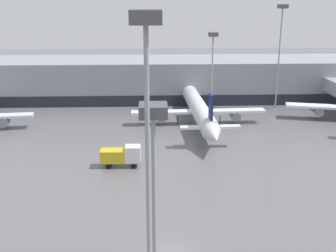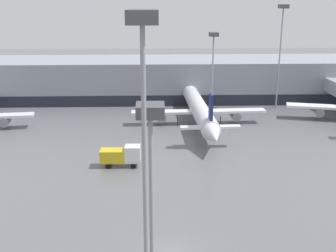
{
  "view_description": "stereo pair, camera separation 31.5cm",
  "coord_description": "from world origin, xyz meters",
  "px_view_note": "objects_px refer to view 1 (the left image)",
  "views": [
    {
      "loc": [
        -1.69,
        -33.43,
        22.45
      ],
      "look_at": [
        0.78,
        29.84,
        3.0
      ],
      "focal_mm": 45.0,
      "sensor_mm": 36.0,
      "label": 1
    },
    {
      "loc": [
        -1.37,
        -33.44,
        22.45
      ],
      "look_at": [
        0.78,
        29.84,
        3.0
      ],
      "focal_mm": 45.0,
      "sensor_mm": 36.0,
      "label": 2
    }
  ],
  "objects_px": {
    "parked_jet_3": "(198,109)",
    "apron_light_mast_0": "(154,151)",
    "service_truck_0": "(122,155)",
    "apron_light_mast_1": "(281,29)",
    "apron_light_mast_2": "(213,48)",
    "apron_light_mast_4": "(147,98)",
    "traffic_cone_2": "(225,128)"
  },
  "relations": [
    {
      "from": "service_truck_0",
      "to": "apron_light_mast_4",
      "type": "xyz_separation_m",
      "value": [
        3.96,
        -30.38,
        15.15
      ]
    },
    {
      "from": "traffic_cone_2",
      "to": "apron_light_mast_0",
      "type": "xyz_separation_m",
      "value": [
        -12.85,
        -44.83,
        12.56
      ]
    },
    {
      "from": "traffic_cone_2",
      "to": "apron_light_mast_4",
      "type": "bearing_deg",
      "value": -105.83
    },
    {
      "from": "service_truck_0",
      "to": "traffic_cone_2",
      "type": "height_order",
      "value": "service_truck_0"
    },
    {
      "from": "apron_light_mast_2",
      "to": "apron_light_mast_4",
      "type": "bearing_deg",
      "value": -101.8
    },
    {
      "from": "apron_light_mast_0",
      "to": "traffic_cone_2",
      "type": "bearing_deg",
      "value": 74.0
    },
    {
      "from": "traffic_cone_2",
      "to": "apron_light_mast_1",
      "type": "xyz_separation_m",
      "value": [
        13.11,
        14.74,
        16.05
      ]
    },
    {
      "from": "service_truck_0",
      "to": "apron_light_mast_4",
      "type": "height_order",
      "value": "apron_light_mast_4"
    },
    {
      "from": "parked_jet_3",
      "to": "apron_light_mast_4",
      "type": "bearing_deg",
      "value": 168.08
    },
    {
      "from": "parked_jet_3",
      "to": "apron_light_mast_1",
      "type": "distance_m",
      "value": 24.6
    },
    {
      "from": "apron_light_mast_0",
      "to": "apron_light_mast_4",
      "type": "height_order",
      "value": "apron_light_mast_4"
    },
    {
      "from": "traffic_cone_2",
      "to": "service_truck_0",
      "type": "bearing_deg",
      "value": -136.64
    },
    {
      "from": "parked_jet_3",
      "to": "apron_light_mast_0",
      "type": "relative_size",
      "value": 2.32
    },
    {
      "from": "apron_light_mast_1",
      "to": "apron_light_mast_4",
      "type": "relative_size",
      "value": 0.97
    },
    {
      "from": "traffic_cone_2",
      "to": "apron_light_mast_0",
      "type": "relative_size",
      "value": 0.03
    },
    {
      "from": "parked_jet_3",
      "to": "apron_light_mast_4",
      "type": "distance_m",
      "value": 53.16
    },
    {
      "from": "parked_jet_3",
      "to": "traffic_cone_2",
      "type": "height_order",
      "value": "parked_jet_3"
    },
    {
      "from": "apron_light_mast_1",
      "to": "apron_light_mast_2",
      "type": "xyz_separation_m",
      "value": [
        -13.95,
        -2.17,
        -3.56
      ]
    },
    {
      "from": "service_truck_0",
      "to": "apron_light_mast_1",
      "type": "xyz_separation_m",
      "value": [
        30.28,
        30.96,
        14.68
      ]
    },
    {
      "from": "service_truck_0",
      "to": "apron_light_mast_0",
      "type": "xyz_separation_m",
      "value": [
        4.32,
        -28.61,
        11.19
      ]
    },
    {
      "from": "service_truck_0",
      "to": "apron_light_mast_2",
      "type": "relative_size",
      "value": 0.35
    },
    {
      "from": "apron_light_mast_2",
      "to": "apron_light_mast_1",
      "type": "bearing_deg",
      "value": 8.83
    },
    {
      "from": "apron_light_mast_4",
      "to": "apron_light_mast_1",
      "type": "bearing_deg",
      "value": 66.78
    },
    {
      "from": "traffic_cone_2",
      "to": "apron_light_mast_0",
      "type": "height_order",
      "value": "apron_light_mast_0"
    },
    {
      "from": "apron_light_mast_1",
      "to": "apron_light_mast_4",
      "type": "distance_m",
      "value": 66.75
    },
    {
      "from": "apron_light_mast_0",
      "to": "apron_light_mast_1",
      "type": "height_order",
      "value": "apron_light_mast_1"
    },
    {
      "from": "apron_light_mast_0",
      "to": "apron_light_mast_2",
      "type": "xyz_separation_m",
      "value": [
        12.01,
        57.4,
        -0.07
      ]
    },
    {
      "from": "apron_light_mast_1",
      "to": "traffic_cone_2",
      "type": "bearing_deg",
      "value": -131.64
    },
    {
      "from": "traffic_cone_2",
      "to": "apron_light_mast_4",
      "type": "height_order",
      "value": "apron_light_mast_4"
    },
    {
      "from": "parked_jet_3",
      "to": "traffic_cone_2",
      "type": "distance_m",
      "value": 6.44
    },
    {
      "from": "parked_jet_3",
      "to": "apron_light_mast_2",
      "type": "relative_size",
      "value": 2.34
    },
    {
      "from": "apron_light_mast_2",
      "to": "apron_light_mast_4",
      "type": "distance_m",
      "value": 60.59
    }
  ]
}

